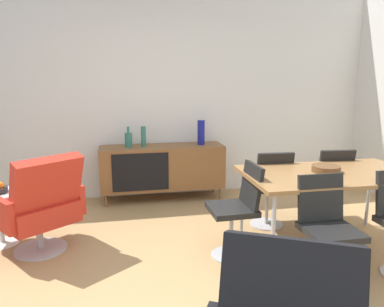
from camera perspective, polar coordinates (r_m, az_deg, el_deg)
The scene contains 13 objects.
ground_plane at distance 2.96m, azimuth -3.34°, elevation -21.45°, with size 8.32×8.32×0.00m, color tan.
wall_back at distance 5.07m, azimuth -7.66°, elevation 9.26°, with size 6.80×0.12×2.80m, color white.
sideboard at distance 4.92m, azimuth -4.55°, elevation -2.06°, with size 1.60×0.45×0.72m.
vase_cobalt at distance 4.82m, azimuth -9.68°, elevation 2.11°, with size 0.09×0.09×0.27m.
vase_sculptural_dark at distance 4.92m, azimuth 1.39°, elevation 3.22°, with size 0.10×0.10×0.32m.
vase_ceramic_small at distance 4.82m, azimuth -7.42°, elevation 2.59°, with size 0.06×0.06×0.26m.
dining_table at distance 3.70m, azimuth 20.37°, elevation -3.36°, with size 1.60×0.90×0.74m.
wooden_bowl_on_table at distance 3.69m, azimuth 19.77°, elevation -2.20°, with size 0.26×0.26×0.06m, color brown.
dining_chair_front_left at distance 3.15m, azimuth 19.88°, elevation -10.40°, with size 0.40×0.42×0.86m.
dining_chair_near_window at distance 3.41m, azimuth 7.07°, elevation -8.04°, with size 0.44×0.41×0.86m.
dining_chair_back_left at distance 4.08m, azimuth 11.80°, elevation -4.80°, with size 0.42×0.44×0.86m.
dining_chair_back_right at distance 4.40m, azimuth 20.23°, elevation -4.09°, with size 0.43×0.45×0.86m.
lounge_chair_red at distance 3.71m, azimuth -22.17°, elevation -7.22°, with size 0.90×0.90×0.95m.
Camera 1 is at (-0.32, -2.45, 1.63)m, focal length 34.94 mm.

